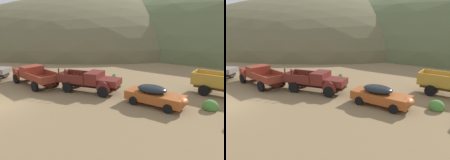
# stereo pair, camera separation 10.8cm
# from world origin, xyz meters

# --- Properties ---
(ground_plane) EXTENTS (300.00, 300.00, 0.00)m
(ground_plane) POSITION_xyz_m (0.00, 0.00, 0.00)
(ground_plane) COLOR olive
(hill_far_right) EXTENTS (91.40, 88.99, 27.93)m
(hill_far_right) POSITION_xyz_m (-23.00, 56.64, 0.00)
(hill_far_right) COLOR brown
(hill_far_right) RESTS_ON ground
(truck_rust_red) EXTENTS (6.80, 4.03, 1.89)m
(truck_rust_red) POSITION_xyz_m (-2.29, 5.78, 1.00)
(truck_rust_red) COLOR #42140D
(truck_rust_red) RESTS_ON ground
(truck_oxblood) EXTENTS (5.86, 2.66, 2.16)m
(truck_oxblood) POSITION_xyz_m (4.69, 6.20, 1.00)
(truck_oxblood) COLOR black
(truck_oxblood) RESTS_ON ground
(car_oxide_orange) EXTENTS (4.96, 2.52, 1.57)m
(car_oxide_orange) POSITION_xyz_m (10.70, 5.30, 0.82)
(car_oxide_orange) COLOR #A34C1E
(car_oxide_orange) RESTS_ON ground
(bush_between_trucks) EXTENTS (1.10, 0.99, 0.97)m
(bush_between_trucks) POSITION_xyz_m (14.49, 6.23, 0.24)
(bush_between_trucks) COLOR #4C8438
(bush_between_trucks) RESTS_ON ground
(bush_back_edge) EXTENTS (1.00, 0.84, 0.73)m
(bush_back_edge) POSITION_xyz_m (5.95, 8.57, 0.18)
(bush_back_edge) COLOR #3D702D
(bush_back_edge) RESTS_ON ground
(bush_lone_scrub) EXTENTS (0.58, 0.58, 0.50)m
(bush_lone_scrub) POSITION_xyz_m (4.23, 11.81, 0.12)
(bush_lone_scrub) COLOR #4C8438
(bush_lone_scrub) RESTS_ON ground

